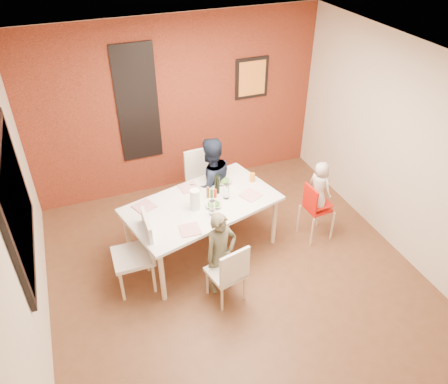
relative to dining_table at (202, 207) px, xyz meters
name	(u,v)px	position (x,y,z in m)	size (l,w,h in m)	color
ground	(232,271)	(0.22, -0.52, -0.72)	(4.50, 4.50, 0.00)	brown
ceiling	(236,65)	(0.22, -0.52, 1.98)	(4.50, 4.50, 0.02)	white
wall_back	(177,107)	(0.22, 1.73, 0.63)	(4.50, 0.02, 2.70)	beige
wall_front	(351,347)	(0.22, -2.77, 0.63)	(4.50, 0.02, 2.70)	beige
wall_left	(18,232)	(-2.03, -0.52, 0.63)	(0.02, 4.50, 2.70)	beige
wall_right	(398,149)	(2.47, -0.52, 0.63)	(0.02, 4.50, 2.70)	beige
brick_accent_wall	(178,107)	(0.22, 1.71, 0.63)	(4.50, 0.02, 2.70)	maroon
picture_window_frame	(16,203)	(-2.00, -0.32, 0.83)	(0.05, 1.70, 1.30)	black
picture_window_pane	(17,202)	(-1.99, -0.32, 0.83)	(0.02, 1.55, 1.15)	black
glassblock_strip	(137,104)	(-0.38, 1.70, 0.78)	(0.55, 0.03, 1.70)	silver
glassblock_surround	(138,104)	(-0.38, 1.69, 0.78)	(0.60, 0.03, 1.76)	black
art_print_frame	(252,78)	(1.42, 1.69, 0.93)	(0.54, 0.03, 0.64)	black
art_print_canvas	(252,78)	(1.42, 1.68, 0.93)	(0.44, 0.01, 0.54)	#F5A136
dining_table	(202,207)	(0.00, 0.00, 0.00)	(2.11, 1.51, 0.79)	white
chair_near	(229,272)	(0.00, -0.95, -0.25)	(0.47, 0.47, 0.84)	silver
chair_far	(204,181)	(0.29, 0.75, -0.13)	(0.51, 0.51, 1.05)	white
chair_left	(139,249)	(-0.89, -0.31, -0.16)	(0.47, 0.47, 1.00)	silver
high_chair	(315,207)	(1.52, -0.28, -0.21)	(0.38, 0.38, 0.86)	red
child_near	(221,253)	(-0.02, -0.72, -0.16)	(0.41, 0.27, 1.12)	brown
child_far	(211,184)	(0.29, 0.50, -0.03)	(0.68, 0.53, 1.39)	black
toddler	(320,186)	(1.54, -0.28, 0.13)	(0.34, 0.22, 0.69)	beige
plate_near_left	(190,230)	(-0.30, -0.46, 0.08)	(0.23, 0.23, 0.01)	silver
plate_far_mid	(189,187)	(-0.05, 0.38, 0.08)	(0.24, 0.24, 0.01)	white
plate_near_right	(251,195)	(0.64, -0.08, 0.08)	(0.23, 0.23, 0.01)	white
plate_far_left	(144,206)	(-0.70, 0.18, 0.08)	(0.24, 0.24, 0.01)	silver
salad_bowl_a	(214,204)	(0.12, -0.12, 0.10)	(0.20, 0.20, 0.05)	silver
salad_bowl_b	(224,181)	(0.43, 0.33, 0.10)	(0.21, 0.21, 0.05)	silver
wine_bottle	(217,184)	(0.26, 0.15, 0.20)	(0.07, 0.07, 0.26)	black
wine_glass_a	(212,208)	(0.05, -0.27, 0.17)	(0.07, 0.07, 0.20)	white
wine_glass_b	(226,191)	(0.33, -0.01, 0.18)	(0.07, 0.07, 0.21)	white
paper_towel_roll	(195,199)	(-0.11, -0.08, 0.21)	(0.12, 0.12, 0.28)	white
condiment_red	(215,194)	(0.19, 0.02, 0.14)	(0.04, 0.04, 0.15)	red
condiment_green	(212,194)	(0.15, 0.04, 0.14)	(0.04, 0.04, 0.15)	#2C6E24
condiment_brown	(208,192)	(0.12, 0.09, 0.15)	(0.04, 0.04, 0.15)	brown
sippy_cup	(252,177)	(0.80, 0.22, 0.13)	(0.07, 0.07, 0.12)	orange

